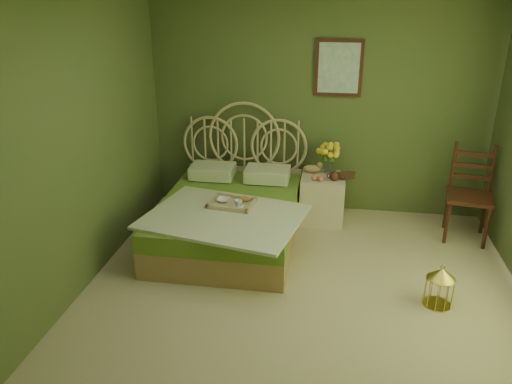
% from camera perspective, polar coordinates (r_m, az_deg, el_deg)
% --- Properties ---
extents(floor, '(4.50, 4.50, 0.00)m').
position_cam_1_polar(floor, '(4.47, 4.97, -13.25)').
color(floor, tan).
rests_on(floor, ground).
extents(wall_back, '(4.00, 0.00, 4.00)m').
position_cam_1_polar(wall_back, '(6.03, 7.08, 9.74)').
color(wall_back, '#566032').
rests_on(wall_back, floor).
extents(wall_left, '(0.00, 4.50, 4.50)m').
position_cam_1_polar(wall_left, '(4.44, -21.12, 3.84)').
color(wall_left, '#566032').
rests_on(wall_left, floor).
extents(wall_art, '(0.54, 0.04, 0.64)m').
position_cam_1_polar(wall_art, '(5.92, 9.44, 13.82)').
color(wall_art, '#38190F').
rests_on(wall_art, wall_back).
extents(bed, '(1.69, 2.14, 1.33)m').
position_cam_1_polar(bed, '(5.49, -3.00, -2.52)').
color(bed, '#A07A50').
rests_on(bed, floor).
extents(nightstand, '(0.51, 0.51, 0.99)m').
position_cam_1_polar(nightstand, '(5.95, 7.67, -0.01)').
color(nightstand, beige).
rests_on(nightstand, floor).
extents(chair, '(0.53, 0.53, 1.04)m').
position_cam_1_polar(chair, '(5.93, 23.14, 0.54)').
color(chair, '#38190F').
rests_on(chair, floor).
extents(birdcage, '(0.24, 0.24, 0.37)m').
position_cam_1_polar(birdcage, '(4.70, 20.24, -10.18)').
color(birdcage, gold).
rests_on(birdcage, floor).
extents(book_lower, '(0.20, 0.24, 0.02)m').
position_cam_1_polar(book_lower, '(5.88, 9.48, 1.83)').
color(book_lower, '#381E0F').
rests_on(book_lower, nightstand).
extents(book_upper, '(0.22, 0.27, 0.02)m').
position_cam_1_polar(book_upper, '(5.88, 9.49, 2.03)').
color(book_upper, '#472819').
rests_on(book_upper, nightstand).
extents(cereal_bowl, '(0.15, 0.15, 0.03)m').
position_cam_1_polar(cereal_bowl, '(5.24, -3.73, -0.91)').
color(cereal_bowl, white).
rests_on(cereal_bowl, bed).
extents(coffee_cup, '(0.09, 0.09, 0.08)m').
position_cam_1_polar(coffee_cup, '(5.10, -2.03, -1.31)').
color(coffee_cup, white).
rests_on(coffee_cup, bed).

